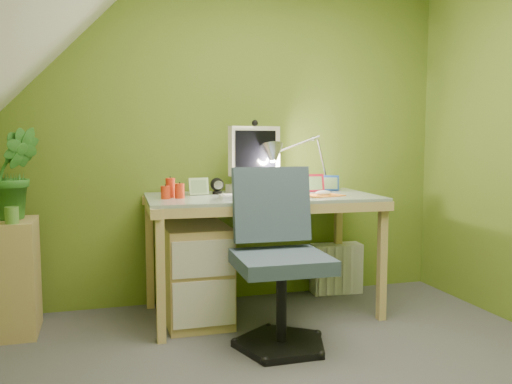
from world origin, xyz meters
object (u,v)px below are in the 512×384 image
object	(u,v)px
desk	(262,255)
monitor	(254,153)
radiator	(336,268)
desk_lamp	(315,151)
potted_plant	(14,173)
task_chair	(282,257)
side_ledge	(15,277)

from	to	relation	value
desk	monitor	bearing A→B (deg)	92.06
monitor	radiator	world-z (taller)	monitor
desk	monitor	distance (m)	0.71
desk	monitor	xyz separation A→B (m)	(0.00, 0.18, 0.68)
desk	desk_lamp	distance (m)	0.84
monitor	potted_plant	distance (m)	1.54
monitor	task_chair	xyz separation A→B (m)	(-0.07, -0.78, -0.56)
side_ledge	task_chair	size ratio (longest dim) A/B	0.67
task_chair	desk_lamp	bearing A→B (deg)	58.00
desk	side_ledge	size ratio (longest dim) A/B	2.16
desk_lamp	potted_plant	world-z (taller)	desk_lamp
side_ledge	potted_plant	size ratio (longest dim) A/B	1.26
monitor	side_ledge	distance (m)	1.71
desk	monitor	world-z (taller)	monitor
desk	desk_lamp	world-z (taller)	desk_lamp
task_chair	radiator	xyz separation A→B (m)	(0.76, 0.92, -0.33)
desk	side_ledge	xyz separation A→B (m)	(-1.54, 0.07, -0.06)
desk	potted_plant	world-z (taller)	potted_plant
desk	task_chair	bearing A→B (deg)	-94.35
task_chair	potted_plant	bearing A→B (deg)	155.28
potted_plant	radiator	size ratio (longest dim) A/B	1.46
side_ledge	potted_plant	bearing A→B (deg)	76.20
potted_plant	task_chair	distance (m)	1.69
desk_lamp	monitor	bearing A→B (deg)	-167.11
desk	task_chair	size ratio (longest dim) A/B	1.45
monitor	side_ledge	xyz separation A→B (m)	(-1.54, -0.11, -0.74)
monitor	desk	bearing A→B (deg)	-104.02
monitor	potted_plant	size ratio (longest dim) A/B	1.00
monitor	desk_lamp	world-z (taller)	desk_lamp
desk	radiator	size ratio (longest dim) A/B	3.96
side_ledge	radiator	world-z (taller)	side_ledge
desk_lamp	radiator	distance (m)	0.94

